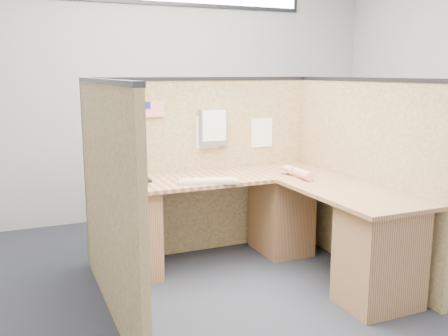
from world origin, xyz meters
name	(u,v)px	position (x,y,z in m)	size (l,w,h in m)	color
floor	(255,292)	(0.00, 0.00, 0.00)	(5.00, 5.00, 0.00)	black
wall_back	(162,88)	(0.00, 2.25, 1.40)	(5.00, 5.00, 0.00)	#A9ABAE
cubicle_partitions	(231,177)	(0.00, 0.43, 0.77)	(2.06, 1.83, 1.53)	brown
l_desk	(260,226)	(0.18, 0.29, 0.39)	(1.95, 1.75, 0.73)	brown
laptop	(128,173)	(-0.71, 0.83, 0.78)	(0.31, 0.30, 0.22)	black
keyboard	(208,181)	(-0.17, 0.48, 0.74)	(0.48, 0.28, 0.03)	tan
mouse	(288,171)	(0.57, 0.53, 0.75)	(0.11, 0.07, 0.05)	#B3B3B8
hand_forearm	(298,172)	(0.58, 0.39, 0.77)	(0.11, 0.39, 0.08)	tan
blue_poster	(100,105)	(-0.88, 0.97, 1.32)	(0.17, 0.00, 0.23)	#261F92
american_flag	(150,111)	(-0.48, 0.96, 1.26)	(0.20, 0.01, 0.34)	olive
file_holder	(213,127)	(0.07, 0.94, 1.10)	(0.25, 0.05, 0.31)	slate
paper_left	(206,132)	(0.01, 0.97, 1.06)	(0.22, 0.00, 0.28)	white
paper_right	(262,133)	(0.55, 0.97, 1.03)	(0.20, 0.00, 0.26)	white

